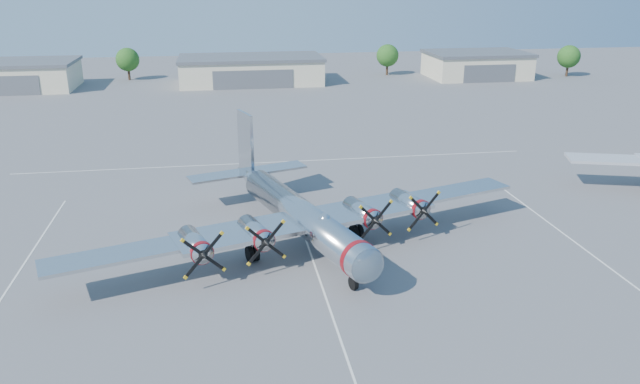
{
  "coord_description": "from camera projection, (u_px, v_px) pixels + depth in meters",
  "views": [
    {
      "loc": [
        -6.46,
        -45.59,
        21.04
      ],
      "look_at": [
        1.65,
        4.61,
        3.2
      ],
      "focal_mm": 35.0,
      "sensor_mm": 36.0,
      "label": 1
    }
  ],
  "objects": [
    {
      "name": "hangar_east",
      "position": [
        476.0,
        65.0,
        133.08
      ],
      "size": [
        20.6,
        14.6,
        5.4
      ],
      "color": "beige",
      "rests_on": "ground"
    },
    {
      "name": "parking_lines",
      "position": [
        312.0,
        258.0,
        48.77
      ],
      "size": [
        60.0,
        50.08,
        0.01
      ],
      "color": "silver",
      "rests_on": "ground"
    },
    {
      "name": "tree_west",
      "position": [
        128.0,
        60.0,
        129.08
      ],
      "size": [
        4.8,
        4.8,
        6.64
      ],
      "color": "#382619",
      "rests_on": "ground"
    },
    {
      "name": "hangar_center",
      "position": [
        251.0,
        70.0,
        125.86
      ],
      "size": [
        28.6,
        14.6,
        5.4
      ],
      "color": "beige",
      "rests_on": "ground"
    },
    {
      "name": "ground",
      "position": [
        309.0,
        249.0,
        50.4
      ],
      "size": [
        260.0,
        260.0,
        0.0
      ],
      "primitive_type": "plane",
      "color": "#59595C",
      "rests_on": "ground"
    },
    {
      "name": "main_bomber_b29",
      "position": [
        298.0,
        242.0,
        51.74
      ],
      "size": [
        45.85,
        37.82,
        8.73
      ],
      "primitive_type": null,
      "rotation": [
        0.0,
        0.0,
        0.31
      ],
      "color": "silver",
      "rests_on": "ground"
    },
    {
      "name": "tree_far_east",
      "position": [
        569.0,
        57.0,
        133.76
      ],
      "size": [
        4.8,
        4.8,
        6.64
      ],
      "color": "#382619",
      "rests_on": "ground"
    },
    {
      "name": "tree_east",
      "position": [
        387.0,
        56.0,
        135.49
      ],
      "size": [
        4.8,
        4.8,
        6.64
      ],
      "color": "#382619",
      "rests_on": "ground"
    },
    {
      "name": "hangar_west",
      "position": [
        15.0,
        75.0,
        119.09
      ],
      "size": [
        22.6,
        14.6,
        5.4
      ],
      "color": "beige",
      "rests_on": "ground"
    }
  ]
}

